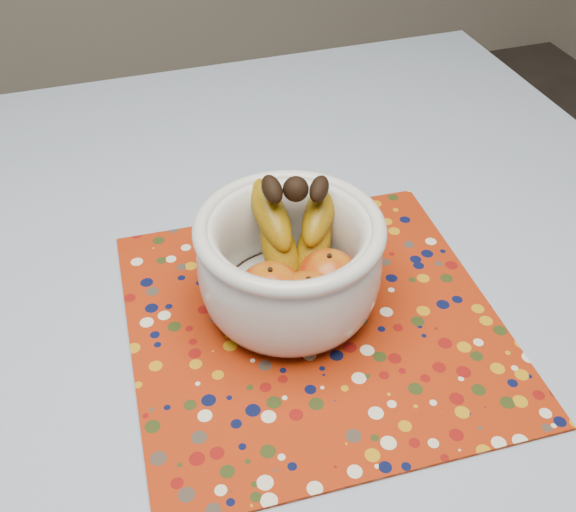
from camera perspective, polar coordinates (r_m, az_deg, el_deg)
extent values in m
cube|color=brown|center=(0.75, -6.04, -9.05)|extent=(1.20, 1.20, 0.04)
cylinder|color=brown|center=(1.51, 10.06, 1.48)|extent=(0.06, 0.06, 0.71)
cylinder|color=brown|center=(1.50, 22.72, -11.41)|extent=(0.03, 0.03, 0.38)
cube|color=slate|center=(0.73, -6.18, -7.80)|extent=(1.32, 1.32, 0.01)
cube|color=maroon|center=(0.75, 2.20, -5.54)|extent=(0.42, 0.42, 0.00)
cylinder|color=silver|center=(0.76, 0.12, -3.93)|extent=(0.10, 0.10, 0.01)
cylinder|color=silver|center=(0.75, 0.12, -3.39)|extent=(0.15, 0.15, 0.01)
torus|color=silver|center=(0.69, 0.13, 2.38)|extent=(0.20, 0.20, 0.02)
ellipsoid|color=maroon|center=(0.70, -1.47, -3.19)|extent=(0.07, 0.07, 0.07)
ellipsoid|color=maroon|center=(0.72, 3.43, -1.89)|extent=(0.07, 0.07, 0.06)
ellipsoid|color=maroon|center=(0.69, 1.69, -3.93)|extent=(0.07, 0.07, 0.06)
sphere|color=black|center=(0.71, 0.66, 5.69)|extent=(0.03, 0.03, 0.03)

